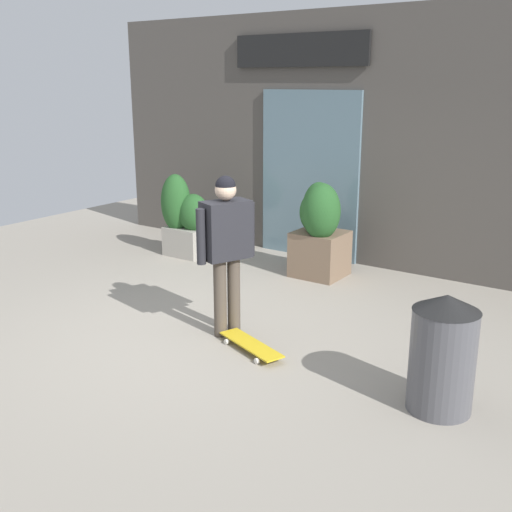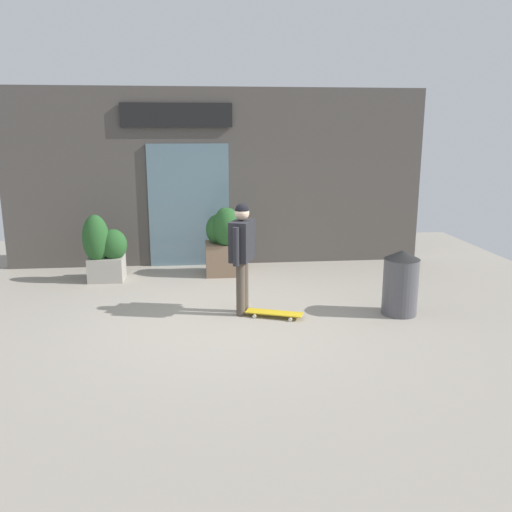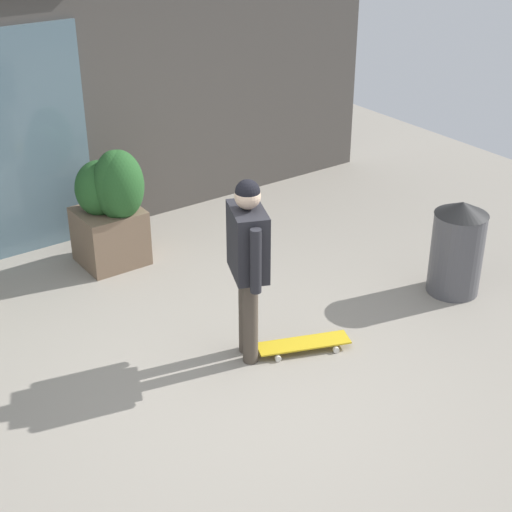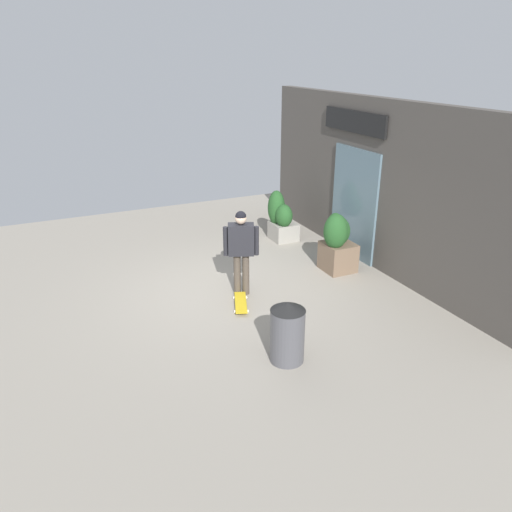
{
  "view_description": "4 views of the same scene",
  "coord_description": "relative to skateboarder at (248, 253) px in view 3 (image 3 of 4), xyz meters",
  "views": [
    {
      "loc": [
        3.8,
        -4.52,
        2.5
      ],
      "look_at": [
        0.45,
        0.32,
        0.82
      ],
      "focal_mm": 43.24,
      "sensor_mm": 36.0,
      "label": 1
    },
    {
      "loc": [
        -0.35,
        -7.32,
        2.63
      ],
      "look_at": [
        0.45,
        0.32,
        0.82
      ],
      "focal_mm": 37.64,
      "sensor_mm": 36.0,
      "label": 2
    },
    {
      "loc": [
        -2.95,
        -4.45,
        3.87
      ],
      "look_at": [
        0.45,
        0.32,
        0.82
      ],
      "focal_mm": 54.79,
      "sensor_mm": 36.0,
      "label": 3
    },
    {
      "loc": [
        7.94,
        -3.13,
        4.22
      ],
      "look_at": [
        0.45,
        0.32,
        0.82
      ],
      "focal_mm": 34.67,
      "sensor_mm": 36.0,
      "label": 4
    }
  ],
  "objects": [
    {
      "name": "skateboard",
      "position": [
        0.44,
        -0.21,
        -0.93
      ],
      "size": [
        0.84,
        0.48,
        0.08
      ],
      "rotation": [
        0.0,
        0.0,
        -0.36
      ],
      "color": "gold",
      "rests_on": "ground_plane"
    },
    {
      "name": "skateboarder",
      "position": [
        0.0,
        0.0,
        0.0
      ],
      "size": [
        0.42,
        0.61,
        1.63
      ],
      "rotation": [
        0.0,
        0.0,
        -0.39
      ],
      "color": "#4C4238",
      "rests_on": "ground_plane"
    },
    {
      "name": "building_facade",
      "position": [
        -0.25,
        3.15,
        0.71
      ],
      "size": [
        8.16,
        0.31,
        3.42
      ],
      "color": "#4C4742",
      "rests_on": "ground_plane"
    },
    {
      "name": "planter_box_left",
      "position": [
        -0.16,
        2.19,
        -0.32
      ],
      "size": [
        0.65,
        0.7,
        1.27
      ],
      "color": "brown",
      "rests_on": "ground_plane"
    },
    {
      "name": "ground_plane",
      "position": [
        -0.23,
        -0.13,
        -0.99
      ],
      "size": [
        12.0,
        12.0,
        0.0
      ],
      "primitive_type": "plane",
      "color": "gray"
    },
    {
      "name": "trash_bin",
      "position": [
        2.28,
        -0.25,
        -0.52
      ],
      "size": [
        0.51,
        0.51,
        0.95
      ],
      "color": "#4C4C51",
      "rests_on": "ground_plane"
    }
  ]
}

